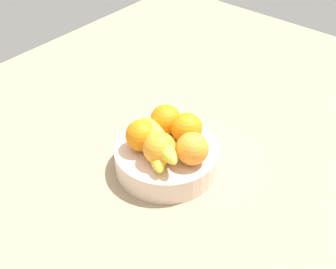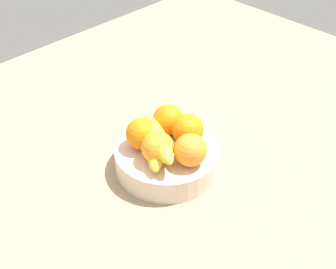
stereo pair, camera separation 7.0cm
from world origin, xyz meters
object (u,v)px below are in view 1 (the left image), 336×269
Objects in this scene: orange_back_right at (192,149)px; orange_center at (141,135)px; orange_front_left at (187,128)px; banana_bunch at (157,142)px; fruit_bowl at (168,158)px; orange_front_right at (166,120)px; orange_back_left at (159,148)px.

orange_center is at bearing 107.47° from orange_back_right.
orange_front_left is 1.00× the size of orange_center.
orange_front_left reaches higher than banana_bunch.
orange_center reaches higher than fruit_bowl.
orange_front_left is at bearing -84.34° from orange_front_right.
banana_bunch is at bearing 162.84° from orange_front_left.
orange_back_left reaches higher than banana_bunch.
orange_center is 1.00× the size of orange_back_right.
orange_front_right and orange_back_left have the same top height.
fruit_bowl is 3.31× the size of orange_back_right.
banana_bunch is (0.86, -3.70, -0.42)cm from orange_center.
orange_front_right is at bearing 25.78° from banana_bunch.
fruit_bowl is at bearing 90.34° from orange_back_right.
orange_center is 0.41× the size of banana_bunch.
orange_front_left and orange_back_right have the same top height.
fruit_bowl is 1.37× the size of banana_bunch.
orange_back_right reaches higher than fruit_bowl.
orange_back_right is (-4.73, -5.16, 0.00)cm from orange_front_left.
orange_back_left is (-9.01, 0.20, 0.00)cm from orange_front_left.
banana_bunch is at bearing -76.97° from orange_center.
orange_front_left is 7.74cm from banana_bunch.
orange_back_left is 6.86cm from orange_back_right.
orange_back_right reaches higher than banana_bunch.
orange_center is 3.82cm from banana_bunch.
orange_front_left is 7.00cm from orange_back_right.
orange_front_left is 9.01cm from orange_back_left.
fruit_bowl is 8.59cm from orange_center.
orange_front_left is (4.77, -1.38, 6.37)cm from fruit_bowl.
orange_back_left is at bearing 128.56° from orange_back_right.
orange_center is 11.68cm from orange_back_right.
banana_bunch is (-6.83, -3.30, -0.42)cm from orange_front_right.
orange_back_left is at bearing -97.57° from orange_center.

